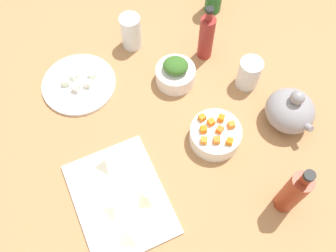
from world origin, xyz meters
TOP-DOWN VIEW (x-y plane):
  - tabletop at (0.00, 0.00)cm, footprint 190.00×190.00cm
  - cutting_board at (11.44, -21.51)cm, footprint 33.35×26.54cm
  - plate_tofu at (-29.64, -16.75)cm, footprint 23.88×23.88cm
  - bowl_greens at (-16.07, 11.60)cm, footprint 12.71×12.71cm
  - bowl_carrots at (8.39, 11.28)cm, footprint 15.09×15.09cm
  - teapot at (13.39, 34.05)cm, footprint 16.48×14.30cm
  - bottle_0 at (-20.77, 25.61)cm, footprint 4.92×4.92cm
  - bottle_2 at (34.24, 17.46)cm, footprint 5.50×5.50cm
  - drinking_glass_0 at (-36.68, 6.15)cm, footprint 6.90×6.90cm
  - drinking_glass_1 at (-4.03, 31.46)cm, footprint 7.27×7.27cm
  - carrot_cube_0 at (6.59, 7.96)cm, footprint 2.29×2.29cm
  - carrot_cube_1 at (9.23, 15.79)cm, footprint 2.21×2.21cm
  - carrot_cube_2 at (3.07, 9.63)cm, footprint 1.94×1.94cm
  - carrot_cube_3 at (5.95, 14.42)cm, footprint 2.54×2.54cm
  - carrot_cube_4 at (13.45, 12.40)cm, footprint 2.55×2.55cm
  - carrot_cube_5 at (11.35, 9.41)cm, footprint 2.45×2.45cm
  - carrot_cube_6 at (8.93, 12.01)cm, footprint 2.42×2.42cm
  - carrot_cube_7 at (5.65, 11.13)cm, footprint 1.80×1.80cm
  - carrot_cube_8 at (9.68, 6.23)cm, footprint 2.50×2.50cm
  - chopped_greens_mound at (-16.07, 11.60)cm, footprint 10.53×10.68cm
  - tofu_cube_0 at (-27.52, -18.39)cm, footprint 3.08×3.08cm
  - tofu_cube_1 at (-32.20, -17.00)cm, footprint 2.76×2.76cm
  - tofu_cube_2 at (-27.22, -14.42)cm, footprint 3.11×3.11cm
  - tofu_cube_3 at (-31.27, -20.39)cm, footprint 2.87×2.87cm
  - tofu_cube_4 at (-29.78, -11.78)cm, footprint 2.53×2.53cm
  - dumpling_0 at (0.80, -20.64)cm, footprint 5.90×6.43cm
  - dumpling_1 at (13.70, -24.06)cm, footprint 6.89×6.70cm
  - dumpling_2 at (15.55, -15.36)cm, footprint 4.94×5.40cm
  - dumpling_3 at (22.32, -23.71)cm, footprint 5.81×6.11cm

SIDE VIEW (x-z plane):
  - tabletop at x=0.00cm, z-range 0.00..3.00cm
  - cutting_board at x=11.44cm, z-range 3.00..4.00cm
  - plate_tofu at x=-29.64cm, z-range 3.00..4.20cm
  - dumpling_3 at x=22.32cm, z-range 4.00..6.08cm
  - dumpling_1 at x=13.70cm, z-range 4.00..6.35cm
  - tofu_cube_0 at x=-27.52cm, z-range 4.20..6.40cm
  - tofu_cube_1 at x=-32.20cm, z-range 4.20..6.40cm
  - tofu_cube_2 at x=-27.22cm, z-range 4.20..6.40cm
  - tofu_cube_3 at x=-31.27cm, z-range 4.20..6.40cm
  - tofu_cube_4 at x=-29.78cm, z-range 4.20..6.40cm
  - dumpling_2 at x=15.55cm, z-range 4.00..6.89cm
  - dumpling_0 at x=0.80cm, z-range 4.00..7.12cm
  - bowl_carrots at x=8.39cm, z-range 3.00..8.65cm
  - bowl_greens at x=-16.07cm, z-range 3.00..8.93cm
  - drinking_glass_1 at x=-4.03cm, z-range 3.00..13.43cm
  - teapot at x=13.39cm, z-range 1.35..16.40cm
  - drinking_glass_0 at x=-36.68cm, z-range 3.00..15.40cm
  - carrot_cube_0 at x=6.59cm, z-range 8.65..10.45cm
  - carrot_cube_1 at x=9.23cm, z-range 8.65..10.45cm
  - carrot_cube_2 at x=3.07cm, z-range 8.65..10.45cm
  - carrot_cube_3 at x=5.95cm, z-range 8.65..10.45cm
  - carrot_cube_4 at x=13.45cm, z-range 8.65..10.45cm
  - carrot_cube_5 at x=11.35cm, z-range 8.65..10.45cm
  - carrot_cube_6 at x=8.93cm, z-range 8.65..10.45cm
  - carrot_cube_7 at x=5.65cm, z-range 8.65..10.45cm
  - carrot_cube_8 at x=9.68cm, z-range 8.65..10.45cm
  - chopped_greens_mound at x=-16.07cm, z-range 8.93..12.95cm
  - bottle_0 at x=-20.77cm, z-range 1.33..22.27cm
  - bottle_2 at x=34.24cm, z-range 1.40..23.65cm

